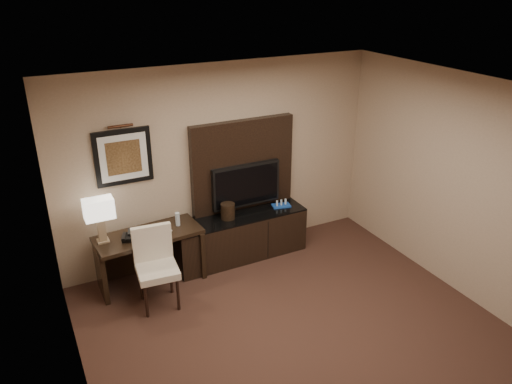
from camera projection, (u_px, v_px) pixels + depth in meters
floor at (317, 356)px, 5.30m from camera, size 4.50×5.00×0.01m
ceiling at (333, 105)px, 4.20m from camera, size 4.50×5.00×0.01m
wall_back at (221, 162)px, 6.79m from camera, size 4.50×0.01×2.70m
wall_left at (79, 311)px, 3.82m from camera, size 0.01×5.00×2.70m
wall_right at (489, 200)px, 5.68m from camera, size 0.01×5.00×2.70m
desk at (151, 258)px, 6.42m from camera, size 1.36×0.66×0.71m
credenza at (240, 236)px, 7.01m from camera, size 1.89×0.54×0.65m
tv_wall_panel at (243, 166)px, 6.89m from camera, size 1.50×0.12×1.30m
tv at (246, 185)px, 6.91m from camera, size 1.00×0.08×0.60m
artwork at (123, 157)px, 6.11m from camera, size 0.70×0.04×0.70m
picture_light at (120, 126)px, 5.92m from camera, size 0.04×0.04×0.30m
desk_chair at (157, 270)px, 5.91m from camera, size 0.52×0.59×0.98m
table_lamp at (100, 221)px, 5.98m from camera, size 0.38×0.28×0.56m
desk_phone at (131, 235)px, 6.13m from camera, size 0.26×0.25×0.11m
blue_folder at (157, 232)px, 6.29m from camera, size 0.28×0.34×0.02m
book at (156, 226)px, 6.22m from camera, size 0.16×0.09×0.23m
water_bottle at (178, 219)px, 6.45m from camera, size 0.06×0.06×0.18m
ice_bucket at (228, 211)px, 6.76m from camera, size 0.21×0.21×0.22m
minibar_tray at (281, 203)px, 7.13m from camera, size 0.28×0.21×0.09m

